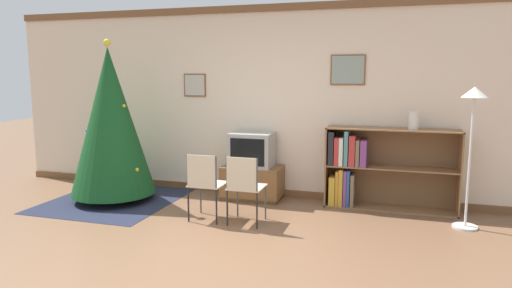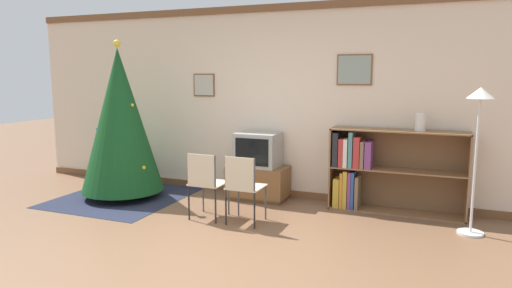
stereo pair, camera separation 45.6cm
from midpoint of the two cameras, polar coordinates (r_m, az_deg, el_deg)
ground_plane at (r=4.51m, az=-6.83°, el=-14.18°), size 24.00×24.00×0.00m
wall_back at (r=6.54m, az=3.91°, el=5.23°), size 8.12×0.11×2.70m
area_rug at (r=6.80m, az=-14.35°, el=-6.41°), size 1.68×1.87×0.01m
christmas_tree at (r=6.60m, az=-14.72°, el=2.86°), size 1.14×1.14×2.20m
tv_console at (r=6.44m, az=2.29°, el=-4.85°), size 0.83×0.48×0.47m
television at (r=6.34m, az=2.31°, el=-0.72°), size 0.58×0.46×0.47m
folding_chair_left at (r=5.50m, az=-3.99°, el=-4.71°), size 0.40×0.40×0.82m
folding_chair_right at (r=5.31m, az=0.84°, el=-5.19°), size 0.40×0.40×0.82m
bookshelf at (r=6.11m, az=16.46°, el=-3.07°), size 1.67×0.36×1.06m
vase at (r=5.98m, az=21.95°, el=2.59°), size 0.13×0.13×0.23m
standing_lamp at (r=5.50m, az=28.22°, el=2.37°), size 0.28×0.28×1.61m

